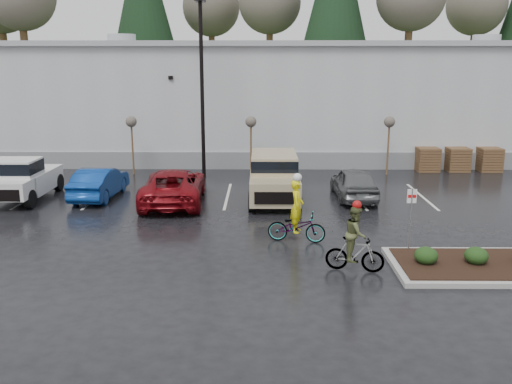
{
  "coord_description": "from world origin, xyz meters",
  "views": [
    {
      "loc": [
        -0.97,
        -16.36,
        6.07
      ],
      "look_at": [
        -1.14,
        3.41,
        1.3
      ],
      "focal_mm": 38.0,
      "sensor_mm": 36.0,
      "label": 1
    }
  ],
  "objects_px": {
    "sapling_west": "(131,125)",
    "cyclist_hivis": "(297,221)",
    "pallet_stack_b": "(457,159)",
    "cyclist_olive": "(355,245)",
    "suv_tan": "(274,178)",
    "car_red": "(174,186)",
    "pickup_white": "(25,177)",
    "pallet_stack_a": "(427,159)",
    "lamppost": "(202,69)",
    "sapling_east": "(389,125)",
    "car_blue": "(100,183)",
    "sapling_mid": "(251,125)",
    "pallet_stack_c": "(489,159)",
    "car_grey": "(354,183)",
    "fire_lane_sign": "(411,213)"
  },
  "relations": [
    {
      "from": "cyclist_hivis",
      "to": "pallet_stack_b",
      "type": "bearing_deg",
      "value": -28.26
    },
    {
      "from": "sapling_mid",
      "to": "cyclist_hivis",
      "type": "distance_m",
      "value": 11.8
    },
    {
      "from": "car_grey",
      "to": "cyclist_olive",
      "type": "bearing_deg",
      "value": 79.93
    },
    {
      "from": "sapling_west",
      "to": "pickup_white",
      "type": "relative_size",
      "value": 0.62
    },
    {
      "from": "sapling_mid",
      "to": "pallet_stack_a",
      "type": "relative_size",
      "value": 2.37
    },
    {
      "from": "sapling_east",
      "to": "sapling_mid",
      "type": "bearing_deg",
      "value": 180.0
    },
    {
      "from": "car_red",
      "to": "cyclist_hivis",
      "type": "xyz_separation_m",
      "value": [
        5.06,
        -5.22,
        -0.02
      ]
    },
    {
      "from": "pickup_white",
      "to": "suv_tan",
      "type": "xyz_separation_m",
      "value": [
        11.27,
        -0.38,
        0.05
      ]
    },
    {
      "from": "car_blue",
      "to": "pallet_stack_a",
      "type": "bearing_deg",
      "value": -156.1
    },
    {
      "from": "fire_lane_sign",
      "to": "cyclist_hivis",
      "type": "bearing_deg",
      "value": 159.75
    },
    {
      "from": "pallet_stack_a",
      "to": "sapling_east",
      "type": "bearing_deg",
      "value": -158.2
    },
    {
      "from": "pickup_white",
      "to": "car_grey",
      "type": "bearing_deg",
      "value": 0.17
    },
    {
      "from": "sapling_west",
      "to": "car_grey",
      "type": "xyz_separation_m",
      "value": [
        11.27,
        -5.4,
        -2.0
      ]
    },
    {
      "from": "pallet_stack_c",
      "to": "pickup_white",
      "type": "xyz_separation_m",
      "value": [
        -23.65,
        -6.44,
        0.3
      ]
    },
    {
      "from": "pallet_stack_b",
      "to": "suv_tan",
      "type": "relative_size",
      "value": 0.26
    },
    {
      "from": "sapling_mid",
      "to": "pallet_stack_a",
      "type": "xyz_separation_m",
      "value": [
        10.0,
        1.0,
        -2.05
      ]
    },
    {
      "from": "pickup_white",
      "to": "cyclist_hivis",
      "type": "relative_size",
      "value": 2.15
    },
    {
      "from": "car_blue",
      "to": "car_grey",
      "type": "height_order",
      "value": "car_grey"
    },
    {
      "from": "car_red",
      "to": "lamppost",
      "type": "bearing_deg",
      "value": -101.55
    },
    {
      "from": "cyclist_hivis",
      "to": "suv_tan",
      "type": "bearing_deg",
      "value": 16.68
    },
    {
      "from": "sapling_west",
      "to": "pallet_stack_c",
      "type": "xyz_separation_m",
      "value": [
        20.0,
        1.0,
        -2.05
      ]
    },
    {
      "from": "car_blue",
      "to": "sapling_east",
      "type": "bearing_deg",
      "value": -156.29
    },
    {
      "from": "sapling_mid",
      "to": "pickup_white",
      "type": "height_order",
      "value": "sapling_mid"
    },
    {
      "from": "pallet_stack_b",
      "to": "sapling_mid",
      "type": "bearing_deg",
      "value": -175.11
    },
    {
      "from": "lamppost",
      "to": "pallet_stack_b",
      "type": "bearing_deg",
      "value": 8.02
    },
    {
      "from": "lamppost",
      "to": "sapling_east",
      "type": "bearing_deg",
      "value": 5.71
    },
    {
      "from": "sapling_east",
      "to": "pallet_stack_a",
      "type": "height_order",
      "value": "sapling_east"
    },
    {
      "from": "sapling_mid",
      "to": "car_red",
      "type": "height_order",
      "value": "sapling_mid"
    },
    {
      "from": "lamppost",
      "to": "pallet_stack_a",
      "type": "bearing_deg",
      "value": 9.09
    },
    {
      "from": "pallet_stack_a",
      "to": "pallet_stack_c",
      "type": "relative_size",
      "value": 1.0
    },
    {
      "from": "pallet_stack_c",
      "to": "pallet_stack_b",
      "type": "bearing_deg",
      "value": 180.0
    },
    {
      "from": "sapling_west",
      "to": "cyclist_hivis",
      "type": "distance_m",
      "value": 14.31
    },
    {
      "from": "fire_lane_sign",
      "to": "pickup_white",
      "type": "height_order",
      "value": "fire_lane_sign"
    },
    {
      "from": "pickup_white",
      "to": "sapling_east",
      "type": "bearing_deg",
      "value": 17.14
    },
    {
      "from": "pickup_white",
      "to": "cyclist_olive",
      "type": "bearing_deg",
      "value": -33.07
    },
    {
      "from": "pallet_stack_a",
      "to": "sapling_west",
      "type": "bearing_deg",
      "value": -176.53
    },
    {
      "from": "sapling_west",
      "to": "pallet_stack_a",
      "type": "xyz_separation_m",
      "value": [
        16.5,
        1.0,
        -2.05
      ]
    },
    {
      "from": "sapling_east",
      "to": "cyclist_olive",
      "type": "height_order",
      "value": "sapling_east"
    },
    {
      "from": "pallet_stack_b",
      "to": "suv_tan",
      "type": "bearing_deg",
      "value": -147.15
    },
    {
      "from": "sapling_west",
      "to": "pallet_stack_a",
      "type": "distance_m",
      "value": 16.66
    },
    {
      "from": "pallet_stack_b",
      "to": "car_blue",
      "type": "xyz_separation_m",
      "value": [
        -18.51,
        -6.36,
        0.03
      ]
    },
    {
      "from": "suv_tan",
      "to": "sapling_west",
      "type": "bearing_deg",
      "value": 142.64
    },
    {
      "from": "pallet_stack_a",
      "to": "car_blue",
      "type": "relative_size",
      "value": 0.32
    },
    {
      "from": "pallet_stack_a",
      "to": "suv_tan",
      "type": "xyz_separation_m",
      "value": [
        -8.87,
        -6.83,
        0.35
      ]
    },
    {
      "from": "suv_tan",
      "to": "car_red",
      "type": "bearing_deg",
      "value": -174.14
    },
    {
      "from": "fire_lane_sign",
      "to": "cyclist_hivis",
      "type": "relative_size",
      "value": 0.91
    },
    {
      "from": "pickup_white",
      "to": "car_blue",
      "type": "xyz_separation_m",
      "value": [
        3.34,
        0.08,
        -0.27
      ]
    },
    {
      "from": "pallet_stack_b",
      "to": "cyclist_olive",
      "type": "relative_size",
      "value": 0.62
    },
    {
      "from": "fire_lane_sign",
      "to": "car_red",
      "type": "height_order",
      "value": "fire_lane_sign"
    },
    {
      "from": "sapling_west",
      "to": "pickup_white",
      "type": "xyz_separation_m",
      "value": [
        -3.65,
        -5.44,
        -1.75
      ]
    }
  ]
}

